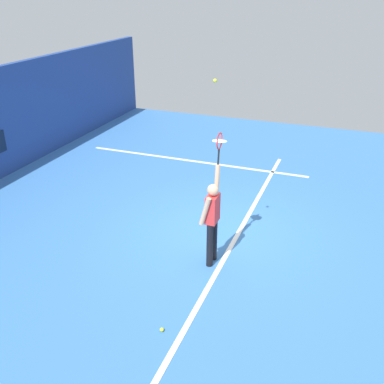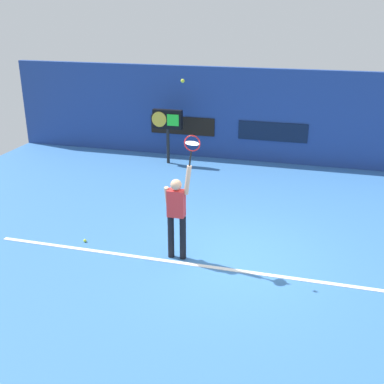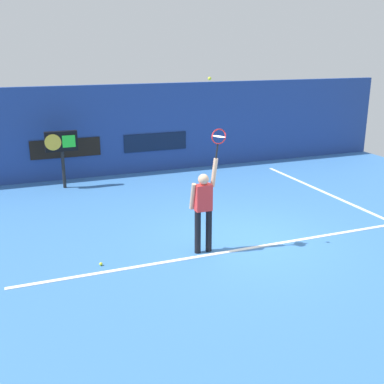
{
  "view_description": "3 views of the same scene",
  "coord_description": "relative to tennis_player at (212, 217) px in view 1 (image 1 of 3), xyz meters",
  "views": [
    {
      "loc": [
        -8.18,
        -2.52,
        5.07
      ],
      "look_at": [
        -0.75,
        0.3,
        1.3
      ],
      "focal_mm": 41.78,
      "sensor_mm": 36.0,
      "label": 1
    },
    {
      "loc": [
        1.5,
        -8.52,
        4.81
      ],
      "look_at": [
        -0.99,
        0.52,
        1.16
      ],
      "focal_mm": 45.07,
      "sensor_mm": 36.0,
      "label": 2
    },
    {
      "loc": [
        -4.62,
        -8.65,
        4.1
      ],
      "look_at": [
        -1.17,
        0.2,
        1.2
      ],
      "focal_mm": 44.12,
      "sensor_mm": 36.0,
      "label": 3
    }
  ],
  "objects": [
    {
      "name": "tennis_player",
      "position": [
        0.0,
        0.0,
        0.0
      ],
      "size": [
        0.56,
        0.31,
        1.99
      ],
      "color": "black",
      "rests_on": "ground_plane"
    },
    {
      "name": "court_baseline",
      "position": [
        1.09,
        -0.21,
        -1.01
      ],
      "size": [
        10.0,
        0.1,
        0.01
      ],
      "primitive_type": "cube",
      "color": "white",
      "rests_on": "ground_plane"
    },
    {
      "name": "court_sideline",
      "position": [
        4.99,
        2.24,
        -1.01
      ],
      "size": [
        0.1,
        7.0,
        0.01
      ],
      "primitive_type": "cube",
      "color": "white",
      "rests_on": "ground_plane"
    },
    {
      "name": "tennis_racket",
      "position": [
        0.32,
        -0.0,
        1.38
      ],
      "size": [
        0.35,
        0.27,
        0.62
      ],
      "color": "black"
    },
    {
      "name": "tennis_ball",
      "position": [
        0.13,
        0.04,
        2.54
      ],
      "size": [
        0.07,
        0.07,
        0.07
      ],
      "primitive_type": "sphere",
      "color": "#CCE033"
    },
    {
      "name": "ground_plane",
      "position": [
        1.09,
        0.24,
        -1.01
      ],
      "size": [
        18.0,
        18.0,
        0.0
      ],
      "primitive_type": "plane",
      "color": "#3870B2"
    },
    {
      "name": "spare_ball",
      "position": [
        -2.13,
        0.12,
        -0.98
      ],
      "size": [
        0.07,
        0.07,
        0.07
      ],
      "primitive_type": "sphere",
      "color": "#CCE033",
      "rests_on": "ground_plane"
    }
  ]
}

